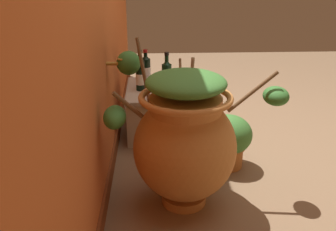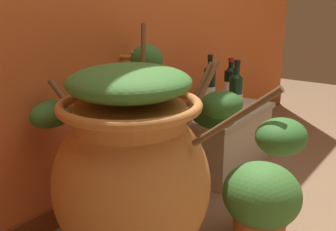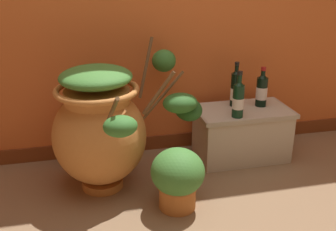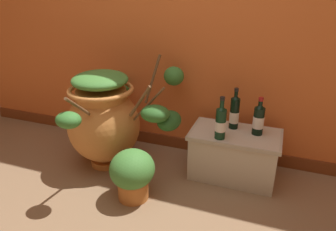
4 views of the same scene
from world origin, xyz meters
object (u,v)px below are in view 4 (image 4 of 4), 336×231
at_px(wine_bottle_right, 235,112).
at_px(potted_shrub, 132,173).
at_px(terracotta_urn, 106,118).
at_px(wine_bottle_middle, 221,121).
at_px(wine_bottle_left, 259,119).

xyz_separation_m(wine_bottle_right, potted_shrub, (-0.58, -0.61, -0.31)).
bearing_deg(terracotta_urn, wine_bottle_right, 15.36).
height_order(terracotta_urn, wine_bottle_middle, terracotta_urn).
xyz_separation_m(wine_bottle_left, wine_bottle_right, (-0.19, 0.04, 0.01)).
distance_m(wine_bottle_left, wine_bottle_middle, 0.30).
bearing_deg(potted_shrub, wine_bottle_left, 36.31).
distance_m(wine_bottle_middle, wine_bottle_right, 0.22).
bearing_deg(wine_bottle_left, potted_shrub, -143.69).
bearing_deg(wine_bottle_middle, terracotta_urn, -176.31).
bearing_deg(terracotta_urn, wine_bottle_left, 10.96).
distance_m(terracotta_urn, potted_shrub, 0.56).
relative_size(wine_bottle_middle, wine_bottle_right, 0.98).
bearing_deg(potted_shrub, wine_bottle_right, 46.15).
height_order(wine_bottle_left, wine_bottle_right, wine_bottle_right).
bearing_deg(wine_bottle_middle, wine_bottle_right, 73.01).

